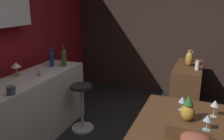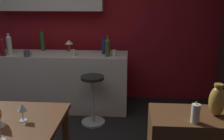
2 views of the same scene
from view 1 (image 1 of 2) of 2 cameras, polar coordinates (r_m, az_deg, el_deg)
name	(u,v)px [view 1 (image 1 of 2)]	position (r m, az deg, el deg)	size (l,w,h in m)	color
wall_side_right	(159,30)	(4.96, 11.24, 9.51)	(0.10, 4.40, 2.60)	#33231E
dining_table	(184,129)	(2.50, 16.91, -13.56)	(1.11, 0.90, 0.74)	#56351E
kitchen_counter	(26,112)	(3.37, -20.10, -9.56)	(2.10, 0.60, 0.90)	silver
sideboard_cabinet	(187,88)	(4.29, 17.57, -4.25)	(1.10, 0.44, 0.82)	#56351E
bar_stool	(82,106)	(3.54, -7.29, -8.67)	(0.34, 0.34, 0.70)	#262323
wine_glass_left	(215,104)	(2.59, 23.60, -7.50)	(0.08, 0.08, 0.18)	silver
wine_glass_right	(208,119)	(2.31, 22.06, -10.86)	(0.07, 0.07, 0.15)	silver
wine_glass_center	(182,100)	(2.63, 16.60, -6.95)	(0.08, 0.08, 0.15)	silver
pineapple_centerpiece	(188,110)	(2.43, 17.85, -9.11)	(0.14, 0.14, 0.26)	gold
fruit_bowl	(195,140)	(2.07, 19.49, -15.70)	(0.24, 0.24, 0.12)	#9E4C38
wine_bottle_olive	(64,57)	(3.66, -11.53, 3.05)	(0.08, 0.08, 0.31)	#475623
wine_bottle_cobalt	(52,58)	(3.70, -14.39, 2.78)	(0.07, 0.07, 0.28)	navy
cup_cream	(41,73)	(3.29, -16.74, -0.59)	(0.11, 0.07, 0.09)	beige
cup_slate	(11,90)	(2.74, -23.20, -4.56)	(0.12, 0.09, 0.09)	#515660
cup_white	(64,62)	(3.79, -11.52, 1.91)	(0.11, 0.08, 0.08)	white
counter_lamp	(16,66)	(3.36, -22.16, 0.89)	(0.13, 0.13, 0.19)	#A58447
pillar_candle_tall	(191,57)	(4.44, 18.60, 3.06)	(0.06, 0.06, 0.20)	white
pillar_candle_short	(197,65)	(3.93, 19.89, 1.08)	(0.07, 0.07, 0.17)	white
vase_brass	(189,59)	(4.12, 18.15, 2.64)	(0.13, 0.13, 0.27)	#B78C38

